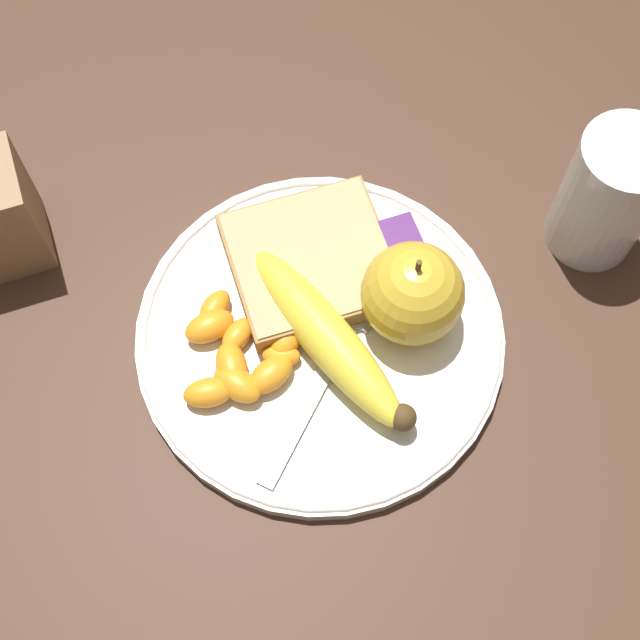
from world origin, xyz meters
TOP-DOWN VIEW (x-y plane):
  - ground_plane at (0.00, 0.00)m, footprint 3.00×3.00m
  - plate at (0.00, 0.00)m, footprint 0.25×0.25m
  - juice_glass at (0.21, 0.02)m, footprint 0.06×0.06m
  - apple at (0.06, -0.01)m, footprint 0.07×0.07m
  - banana at (0.01, -0.01)m, footprint 0.08×0.16m
  - bread_slice at (0.01, 0.05)m, footprint 0.11×0.11m
  - fork at (0.01, -0.02)m, footprint 0.14×0.14m
  - jam_packet at (0.06, 0.04)m, footprint 0.05×0.04m
  - orange_segment_0 at (-0.07, 0.02)m, footprint 0.04×0.03m
  - orange_segment_1 at (-0.04, -0.02)m, footprint 0.04×0.03m
  - orange_segment_2 at (-0.08, -0.02)m, footprint 0.04×0.02m
  - orange_segment_3 at (-0.06, -0.01)m, footprint 0.02×0.04m
  - orange_segment_4 at (-0.05, 0.01)m, footprint 0.03×0.03m
  - orange_segment_5 at (-0.06, 0.04)m, footprint 0.03×0.03m
  - orange_segment_6 at (-0.02, 0.04)m, footprint 0.03×0.03m
  - orange_segment_7 at (-0.02, 0.00)m, footprint 0.04×0.04m
  - orange_segment_8 at (-0.03, -0.01)m, footprint 0.03×0.02m
  - orange_segment_9 at (-0.06, -0.02)m, footprint 0.04×0.04m

SIDE VIEW (x-z plane):
  - ground_plane at x=0.00m, z-range 0.00..0.00m
  - plate at x=0.00m, z-range 0.00..0.02m
  - fork at x=0.01m, z-range 0.01..0.02m
  - orange_segment_8 at x=-0.03m, z-range 0.01..0.03m
  - orange_segment_6 at x=-0.02m, z-range 0.01..0.03m
  - orange_segment_4 at x=-0.05m, z-range 0.01..0.03m
  - orange_segment_5 at x=-0.06m, z-range 0.01..0.03m
  - orange_segment_2 at x=-0.08m, z-range 0.01..0.03m
  - orange_segment_7 at x=-0.02m, z-range 0.01..0.03m
  - orange_segment_1 at x=-0.04m, z-range 0.01..0.03m
  - orange_segment_3 at x=-0.06m, z-range 0.01..0.03m
  - orange_segment_0 at x=-0.07m, z-range 0.01..0.03m
  - orange_segment_9 at x=-0.06m, z-range 0.01..0.03m
  - jam_packet at x=0.06m, z-range 0.01..0.03m
  - bread_slice at x=0.01m, z-range 0.01..0.03m
  - banana at x=0.01m, z-range 0.01..0.05m
  - apple at x=0.06m, z-range 0.01..0.09m
  - juice_glass at x=0.21m, z-range 0.00..0.10m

